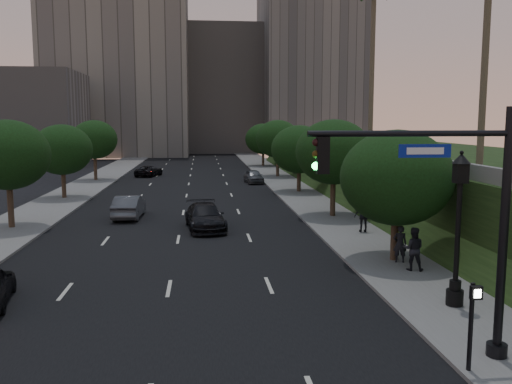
{
  "coord_description": "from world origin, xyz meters",
  "views": [
    {
      "loc": [
        1.34,
        -16.03,
        6.62
      ],
      "look_at": [
        3.66,
        6.81,
        3.6
      ],
      "focal_mm": 38.0,
      "sensor_mm": 36.0,
      "label": 1
    }
  ],
  "objects": [
    {
      "name": "tree_left_b",
      "position": [
        -10.3,
        18.0,
        4.58
      ],
      "size": [
        5.0,
        5.0,
        6.71
      ],
      "color": "#38281C",
      "rests_on": "ground"
    },
    {
      "name": "pedestrian_a",
      "position": [
        10.38,
        7.51,
        1.01
      ],
      "size": [
        0.69,
        0.52,
        1.72
      ],
      "primitive_type": "imported",
      "rotation": [
        0.0,
        0.0,
        2.95
      ],
      "color": "black",
      "rests_on": "sidewalk_right"
    },
    {
      "name": "parapet_wall",
      "position": [
        13.5,
        28.0,
        4.35
      ],
      "size": [
        0.35,
        90.0,
        0.7
      ],
      "primitive_type": "cube",
      "color": "slate",
      "rests_on": "embankment"
    },
    {
      "name": "office_block_filler",
      "position": [
        -26.0,
        70.0,
        7.0
      ],
      "size": [
        18.0,
        16.0,
        14.0
      ],
      "primitive_type": "cube",
      "color": "gray",
      "rests_on": "ground"
    },
    {
      "name": "tree_right_b",
      "position": [
        10.3,
        20.0,
        4.52
      ],
      "size": [
        5.2,
        5.2,
        6.74
      ],
      "color": "#38281C",
      "rests_on": "ground"
    },
    {
      "name": "tree_right_a",
      "position": [
        10.3,
        8.0,
        4.02
      ],
      "size": [
        5.2,
        5.2,
        6.24
      ],
      "color": "#38281C",
      "rests_on": "ground"
    },
    {
      "name": "sedan_far_right",
      "position": [
        6.89,
        41.22,
        0.73
      ],
      "size": [
        2.09,
        4.4,
        1.45
      ],
      "primitive_type": "imported",
      "rotation": [
        0.0,
        0.0,
        0.09
      ],
      "color": "#505457",
      "rests_on": "ground"
    },
    {
      "name": "pedestrian_signal",
      "position": [
        8.24,
        -3.28,
        1.57
      ],
      "size": [
        0.3,
        0.33,
        2.5
      ],
      "color": "black",
      "rests_on": "ground"
    },
    {
      "name": "tree_right_d",
      "position": [
        10.3,
        47.0,
        4.52
      ],
      "size": [
        5.2,
        5.2,
        6.74
      ],
      "color": "#38281C",
      "rests_on": "ground"
    },
    {
      "name": "office_block_left",
      "position": [
        -14.0,
        92.0,
        16.0
      ],
      "size": [
        26.0,
        20.0,
        32.0
      ],
      "primitive_type": "cube",
      "color": "gray",
      "rests_on": "ground"
    },
    {
      "name": "embankment",
      "position": [
        22.0,
        28.0,
        2.0
      ],
      "size": [
        18.0,
        90.0,
        4.0
      ],
      "primitive_type": "cube",
      "color": "black",
      "rests_on": "ground"
    },
    {
      "name": "tree_right_c",
      "position": [
        10.3,
        33.0,
        4.02
      ],
      "size": [
        5.2,
        5.2,
        6.24
      ],
      "color": "#38281C",
      "rests_on": "ground"
    },
    {
      "name": "pedestrian_c",
      "position": [
        10.76,
        14.3,
        1.09
      ],
      "size": [
        1.14,
        0.57,
        1.88
      ],
      "primitive_type": "imported",
      "rotation": [
        0.0,
        0.0,
        3.04
      ],
      "color": "black",
      "rests_on": "sidewalk_right"
    },
    {
      "name": "sedan_mid_left",
      "position": [
        -3.62,
        21.3,
        0.79
      ],
      "size": [
        1.84,
        4.85,
        1.58
      ],
      "primitive_type": "imported",
      "rotation": [
        0.0,
        0.0,
        3.11
      ],
      "color": "#4B4D52",
      "rests_on": "ground"
    },
    {
      "name": "office_block_mid",
      "position": [
        6.0,
        102.0,
        13.0
      ],
      "size": [
        22.0,
        18.0,
        26.0
      ],
      "primitive_type": "cube",
      "color": "gray",
      "rests_on": "ground"
    },
    {
      "name": "sidewalk_right",
      "position": [
        10.25,
        30.0,
        0.07
      ],
      "size": [
        4.5,
        140.0,
        0.15
      ],
      "primitive_type": "cube",
      "color": "slate",
      "rests_on": "ground"
    },
    {
      "name": "sidewalk_left",
      "position": [
        -10.25,
        30.0,
        0.07
      ],
      "size": [
        4.5,
        140.0,
        0.15
      ],
      "primitive_type": "cube",
      "color": "slate",
      "rests_on": "ground"
    },
    {
      "name": "sedan_near_right",
      "position": [
        1.54,
        16.82,
        0.78
      ],
      "size": [
        2.74,
        5.55,
        1.55
      ],
      "primitive_type": "imported",
      "rotation": [
        0.0,
        0.0,
        0.11
      ],
      "color": "black",
      "rests_on": "ground"
    },
    {
      "name": "pedestrian_b",
      "position": [
        10.47,
        6.15,
        1.1
      ],
      "size": [
        1.11,
        0.98,
        1.9
      ],
      "primitive_type": "imported",
      "rotation": [
        0.0,
        0.0,
        2.82
      ],
      "color": "black",
      "rests_on": "sidewalk_right"
    },
    {
      "name": "ground",
      "position": [
        0.0,
        0.0,
        0.0
      ],
      "size": [
        160.0,
        160.0,
        0.0
      ],
      "primitive_type": "plane",
      "color": "black",
      "rests_on": "ground"
    },
    {
      "name": "traffic_signal_mast",
      "position": [
        8.34,
        -2.48,
        3.67
      ],
      "size": [
        5.68,
        0.56,
        7.0
      ],
      "color": "black",
      "rests_on": "ground"
    },
    {
      "name": "tree_right_e",
      "position": [
        10.3,
        62.0,
        4.02
      ],
      "size": [
        5.2,
        5.2,
        6.24
      ],
      "color": "#38281C",
      "rests_on": "ground"
    },
    {
      "name": "tree_left_d",
      "position": [
        -10.3,
        45.0,
        4.58
      ],
      "size": [
        5.0,
        5.0,
        6.71
      ],
      "color": "#38281C",
      "rests_on": "ground"
    },
    {
      "name": "tree_left_c",
      "position": [
        -10.3,
        31.0,
        4.21
      ],
      "size": [
        5.0,
        5.0,
        6.34
      ],
      "color": "#38281C",
      "rests_on": "ground"
    },
    {
      "name": "sedan_far_left",
      "position": [
        -4.93,
        49.74,
        0.64
      ],
      "size": [
        3.39,
        5.01,
        1.28
      ],
      "primitive_type": "imported",
      "rotation": [
        0.0,
        0.0,
        2.84
      ],
      "color": "black",
      "rests_on": "ground"
    },
    {
      "name": "street_lamp",
      "position": [
        10.2,
        1.64,
        2.63
      ],
      "size": [
        0.64,
        0.64,
        5.62
      ],
      "color": "black",
      "rests_on": "ground"
    },
    {
      "name": "office_block_right",
      "position": [
        24.0,
        96.0,
        18.0
      ],
      "size": [
        20.0,
        22.0,
        36.0
      ],
      "primitive_type": "cube",
      "color": "slate",
      "rests_on": "ground"
    },
    {
      "name": "road_surface",
      "position": [
        0.0,
        30.0,
        0.01
      ],
      "size": [
        16.0,
        140.0,
        0.02
      ],
      "primitive_type": "cube",
      "color": "black",
      "rests_on": "ground"
    }
  ]
}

